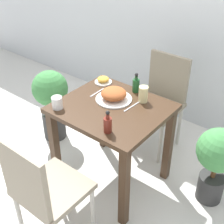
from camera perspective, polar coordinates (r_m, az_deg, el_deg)
ground_plane at (r=2.83m, az=0.00°, el=-11.92°), size 16.00×16.00×0.00m
wall_back at (r=3.16m, az=15.10°, el=19.18°), size 8.00×0.05×2.60m
dining_table at (r=2.44m, az=0.00°, el=-1.80°), size 0.81×0.72×0.75m
chair_near at (r=2.08m, az=-12.57°, el=-13.55°), size 0.42×0.42×0.92m
chair_far at (r=2.96m, az=8.91°, el=2.65°), size 0.42×0.42×0.92m
food_plate at (r=2.43m, az=0.32°, el=3.17°), size 0.29×0.29×0.10m
side_plate at (r=2.69m, az=-1.62°, el=5.84°), size 0.15×0.15×0.06m
drink_cup at (r=2.36m, az=-10.00°, el=1.69°), size 0.08×0.08×0.09m
juice_glass at (r=2.41m, az=5.74°, el=3.27°), size 0.07×0.07×0.13m
sauce_bottle at (r=2.06m, az=-0.79°, el=-2.21°), size 0.06×0.06×0.17m
condiment_bottle at (r=2.54m, az=4.40°, el=5.01°), size 0.06×0.06×0.17m
fork_utensil at (r=2.54m, az=-2.75°, el=3.57°), size 0.01×0.17×0.00m
spoon_utensil at (r=2.36m, az=3.62°, el=0.98°), size 0.02×0.18×0.00m
potted_plant_left at (r=3.10m, az=-11.06°, el=2.46°), size 0.35×0.35×0.74m
potted_plant_right at (r=2.51m, az=18.66°, el=-8.04°), size 0.34×0.34×0.67m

